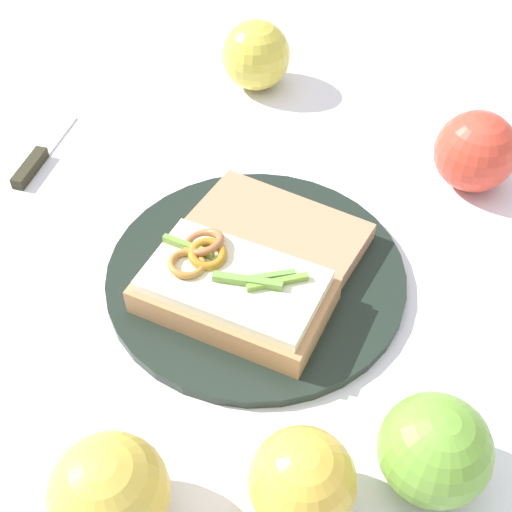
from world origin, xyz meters
name	(u,v)px	position (x,y,z in m)	size (l,w,h in m)	color
ground_plane	(256,278)	(0.00, 0.00, 0.00)	(2.00, 2.00, 0.00)	white
plate	(256,275)	(0.00, 0.00, 0.01)	(0.27, 0.27, 0.01)	black
sandwich	(233,289)	(-0.01, 0.04, 0.03)	(0.18, 0.12, 0.05)	tan
bread_slice_side	(276,233)	(0.01, -0.04, 0.02)	(0.16, 0.10, 0.02)	tan
apple_0	(256,55)	(0.19, -0.26, 0.04)	(0.08, 0.08, 0.08)	gold
apple_1	(302,481)	(-0.15, 0.15, 0.04)	(0.07, 0.07, 0.07)	gold
apple_2	(475,151)	(-0.10, -0.24, 0.04)	(0.08, 0.08, 0.08)	#DC422F
apple_3	(109,493)	(-0.06, 0.24, 0.04)	(0.08, 0.08, 0.08)	gold
apple_4	(435,450)	(-0.21, 0.08, 0.04)	(0.08, 0.08, 0.08)	#6AA136
knife	(38,159)	(0.29, 0.01, 0.01)	(0.06, 0.13, 0.01)	silver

